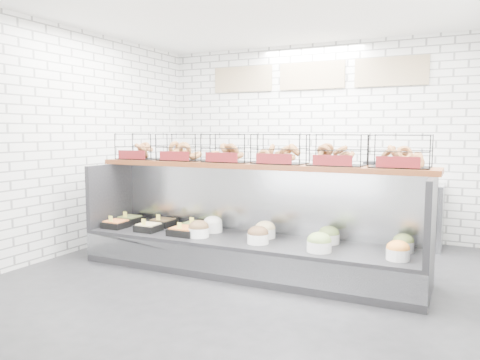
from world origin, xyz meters
The scene contains 5 objects.
ground centered at (0.00, 0.00, 0.00)m, with size 5.50×5.50×0.00m, color black.
room_shell centered at (0.00, 0.60, 2.06)m, with size 5.02×5.51×3.01m.
display_case centered at (0.00, 0.34, 0.33)m, with size 4.00×0.90×1.20m.
bagel_shelf centered at (0.00, 0.52, 1.38)m, with size 4.10×0.50×0.40m.
prep_counter centered at (-0.01, 2.43, 0.47)m, with size 4.00×0.60×1.20m.
Camera 1 is at (2.25, -4.49, 1.64)m, focal length 35.00 mm.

